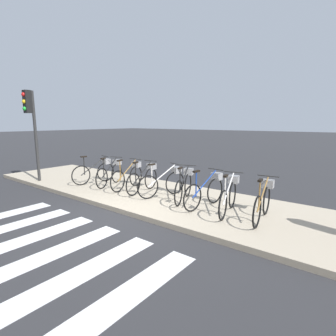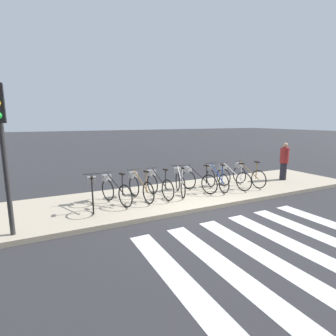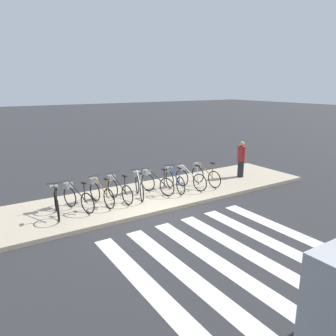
# 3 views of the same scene
# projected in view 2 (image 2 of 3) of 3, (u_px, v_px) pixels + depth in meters

# --- Properties ---
(ground_plane) EXTENTS (120.00, 120.00, 0.00)m
(ground_plane) POSITION_uv_depth(u_px,v_px,m) (205.00, 211.00, 7.44)
(ground_plane) COLOR #2D2D30
(sidewalk) EXTENTS (13.95, 3.08, 0.12)m
(sidewalk) POSITION_uv_depth(u_px,v_px,m) (179.00, 195.00, 8.79)
(sidewalk) COLOR #B7A88E
(sidewalk) RESTS_ON ground_plane
(parked_bicycle_0) EXTENTS (0.46, 1.55, 0.97)m
(parked_bicycle_0) POSITION_uv_depth(u_px,v_px,m) (92.00, 193.00, 7.32)
(parked_bicycle_0) COLOR black
(parked_bicycle_0) RESTS_ON sidewalk
(parked_bicycle_1) EXTENTS (0.62, 1.50, 0.97)m
(parked_bicycle_1) POSITION_uv_depth(u_px,v_px,m) (114.00, 189.00, 7.70)
(parked_bicycle_1) COLOR black
(parked_bicycle_1) RESTS_ON sidewalk
(parked_bicycle_2) EXTENTS (0.46, 1.56, 0.97)m
(parked_bicycle_2) POSITION_uv_depth(u_px,v_px,m) (139.00, 186.00, 8.09)
(parked_bicycle_2) COLOR black
(parked_bicycle_2) RESTS_ON sidewalk
(parked_bicycle_3) EXTENTS (0.46, 1.56, 0.97)m
(parked_bicycle_3) POSITION_uv_depth(u_px,v_px,m) (158.00, 183.00, 8.39)
(parked_bicycle_3) COLOR black
(parked_bicycle_3) RESTS_ON sidewalk
(parked_bicycle_4) EXTENTS (0.62, 1.50, 0.97)m
(parked_bicycle_4) POSITION_uv_depth(u_px,v_px,m) (180.00, 181.00, 8.73)
(parked_bicycle_4) COLOR black
(parked_bicycle_4) RESTS_ON sidewalk
(parked_bicycle_5) EXTENTS (0.63, 1.50, 0.97)m
(parked_bicycle_5) POSITION_uv_depth(u_px,v_px,m) (196.00, 179.00, 9.03)
(parked_bicycle_5) COLOR black
(parked_bicycle_5) RESTS_ON sidewalk
(parked_bicycle_6) EXTENTS (0.46, 1.56, 0.97)m
(parked_bicycle_6) POSITION_uv_depth(u_px,v_px,m) (216.00, 177.00, 9.26)
(parked_bicycle_6) COLOR black
(parked_bicycle_6) RESTS_ON sidewalk
(parked_bicycle_7) EXTENTS (0.49, 1.54, 0.97)m
(parked_bicycle_7) POSITION_uv_depth(u_px,v_px,m) (231.00, 176.00, 9.47)
(parked_bicycle_7) COLOR black
(parked_bicycle_7) RESTS_ON sidewalk
(parked_bicycle_8) EXTENTS (0.46, 1.56, 0.97)m
(parked_bicycle_8) POSITION_uv_depth(u_px,v_px,m) (247.00, 174.00, 9.84)
(parked_bicycle_8) COLOR black
(parked_bicycle_8) RESTS_ON sidewalk
(pedestrian) EXTENTS (0.34, 0.34, 1.53)m
(pedestrian) POSITION_uv_depth(u_px,v_px,m) (284.00, 161.00, 10.70)
(pedestrian) COLOR #23232D
(pedestrian) RESTS_ON sidewalk
(traffic_light) EXTENTS (0.24, 0.40, 3.12)m
(traffic_light) POSITION_uv_depth(u_px,v_px,m) (0.00, 129.00, 5.13)
(traffic_light) COLOR #2D2D2D
(traffic_light) RESTS_ON sidewalk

